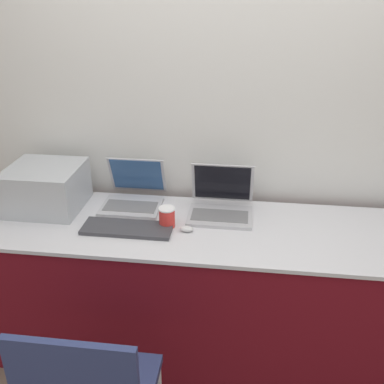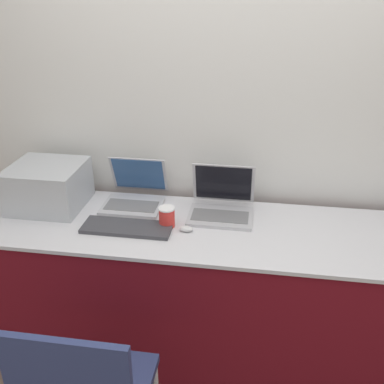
% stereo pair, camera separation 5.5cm
% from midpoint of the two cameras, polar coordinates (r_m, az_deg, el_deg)
% --- Properties ---
extents(wall_back, '(8.00, 0.05, 2.60)m').
position_cam_midpoint_polar(wall_back, '(2.50, 4.04, 10.25)').
color(wall_back, silver).
rests_on(wall_back, ground_plane).
extents(table, '(2.59, 0.66, 0.80)m').
position_cam_midpoint_polar(table, '(2.54, 2.78, -12.40)').
color(table, maroon).
rests_on(table, ground_plane).
extents(printer, '(0.39, 0.37, 0.24)m').
position_cam_midpoint_polar(printer, '(2.59, -18.67, 0.72)').
color(printer, '#B2B7BC').
rests_on(printer, table).
extents(laptop_left, '(0.33, 0.34, 0.25)m').
position_cam_midpoint_polar(laptop_left, '(2.55, -8.06, -0.37)').
color(laptop_left, '#B7B7BC').
rests_on(laptop_left, table).
extents(laptop_right, '(0.34, 0.31, 0.25)m').
position_cam_midpoint_polar(laptop_right, '(2.43, 3.04, -1.49)').
color(laptop_right, '#B7B7BC').
rests_on(laptop_right, table).
extents(external_keyboard, '(0.46, 0.16, 0.02)m').
position_cam_midpoint_polar(external_keyboard, '(2.31, -8.91, -4.59)').
color(external_keyboard, '#3D3D42').
rests_on(external_keyboard, table).
extents(coffee_cup, '(0.08, 0.08, 0.11)m').
position_cam_midpoint_polar(coffee_cup, '(2.30, -3.88, -3.21)').
color(coffee_cup, red).
rests_on(coffee_cup, table).
extents(mouse, '(0.07, 0.04, 0.03)m').
position_cam_midpoint_polar(mouse, '(2.27, -1.38, -4.71)').
color(mouse, silver).
rests_on(mouse, table).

